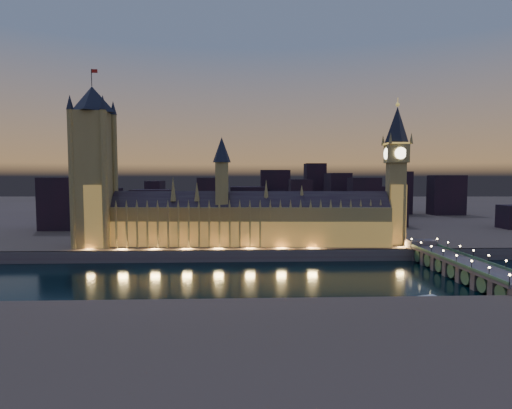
{
  "coord_description": "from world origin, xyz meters",
  "views": [
    {
      "loc": [
        -5.86,
        -226.66,
        57.71
      ],
      "look_at": [
        5.0,
        55.0,
        38.0
      ],
      "focal_mm": 28.0,
      "sensor_mm": 36.0,
      "label": 1
    }
  ],
  "objects_px": {
    "palace_of_westminster": "(248,220)",
    "elizabeth_tower": "(396,163)",
    "victoria_tower": "(94,159)",
    "river_boat": "(419,305)",
    "westminster_bridge": "(458,266)"
  },
  "relations": [
    {
      "from": "palace_of_westminster",
      "to": "elizabeth_tower",
      "type": "xyz_separation_m",
      "value": [
        108.26,
        0.19,
        41.11
      ]
    },
    {
      "from": "victoria_tower",
      "to": "palace_of_westminster",
      "type": "bearing_deg",
      "value": -0.1
    },
    {
      "from": "victoria_tower",
      "to": "river_boat",
      "type": "xyz_separation_m",
      "value": [
        182.4,
        -119.93,
        -68.52
      ]
    },
    {
      "from": "palace_of_westminster",
      "to": "river_boat",
      "type": "bearing_deg",
      "value": -58.75
    },
    {
      "from": "palace_of_westminster",
      "to": "westminster_bridge",
      "type": "distance_m",
      "value": 138.49
    },
    {
      "from": "elizabeth_tower",
      "to": "palace_of_westminster",
      "type": "bearing_deg",
      "value": -179.9
    },
    {
      "from": "westminster_bridge",
      "to": "river_boat",
      "type": "bearing_deg",
      "value": -131.24
    },
    {
      "from": "palace_of_westminster",
      "to": "westminster_bridge",
      "type": "xyz_separation_m",
      "value": [
        120.48,
        -65.18,
        -20.39
      ]
    },
    {
      "from": "palace_of_westminster",
      "to": "westminster_bridge",
      "type": "height_order",
      "value": "palace_of_westminster"
    },
    {
      "from": "palace_of_westminster",
      "to": "elizabeth_tower",
      "type": "bearing_deg",
      "value": 0.1
    },
    {
      "from": "elizabeth_tower",
      "to": "westminster_bridge",
      "type": "xyz_separation_m",
      "value": [
        12.22,
        -65.37,
        -61.49
      ]
    },
    {
      "from": "victoria_tower",
      "to": "elizabeth_tower",
      "type": "distance_m",
      "value": 218.02
    },
    {
      "from": "palace_of_westminster",
      "to": "river_boat",
      "type": "distance_m",
      "value": 142.24
    },
    {
      "from": "elizabeth_tower",
      "to": "westminster_bridge",
      "type": "bearing_deg",
      "value": -79.41
    },
    {
      "from": "elizabeth_tower",
      "to": "river_boat",
      "type": "xyz_separation_m",
      "value": [
        -35.6,
        -119.92,
        -65.92
      ]
    }
  ]
}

